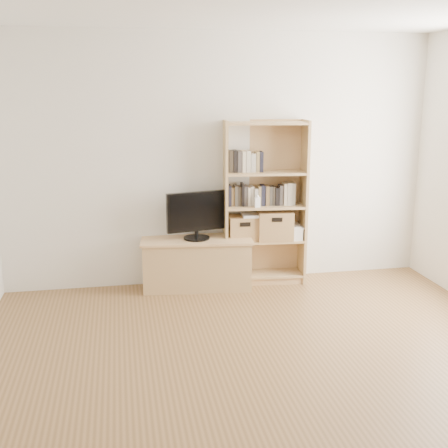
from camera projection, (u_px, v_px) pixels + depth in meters
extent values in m
cube|color=brown|center=(287.00, 401.00, 3.76)|extent=(4.50, 5.00, 0.01)
cube|color=white|center=(220.00, 161.00, 5.84)|extent=(4.50, 0.02, 2.60)
cube|color=tan|center=(197.00, 264.00, 5.84)|extent=(1.14, 0.52, 0.50)
cube|color=tan|center=(265.00, 203.00, 5.88)|extent=(0.88, 0.38, 1.72)
cube|color=black|center=(196.00, 216.00, 5.72)|extent=(0.62, 0.18, 0.49)
cube|color=black|center=(265.00, 195.00, 5.88)|extent=(0.82, 0.25, 0.22)
cube|color=black|center=(247.00, 163.00, 5.78)|extent=(0.36, 0.15, 0.18)
cube|color=white|center=(257.00, 202.00, 5.77)|extent=(0.06, 0.04, 0.11)
cube|color=#9D8147|center=(243.00, 228.00, 5.91)|extent=(0.32, 0.26, 0.25)
cube|color=#9D8147|center=(274.00, 225.00, 5.94)|extent=(0.39, 0.33, 0.30)
cube|color=white|center=(258.00, 214.00, 5.89)|extent=(0.36, 0.26, 0.03)
cube|color=beige|center=(292.00, 232.00, 5.98)|extent=(0.21, 0.29, 0.12)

